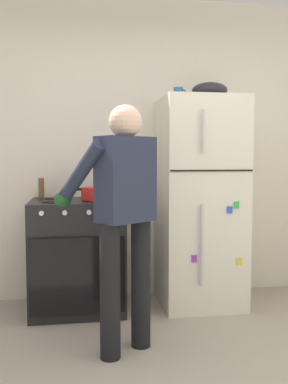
% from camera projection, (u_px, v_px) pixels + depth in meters
% --- Properties ---
extents(kitchen_wall_back, '(6.00, 0.10, 2.70)m').
position_uv_depth(kitchen_wall_back, '(136.00, 149.00, 3.96)').
color(kitchen_wall_back, silver).
rests_on(kitchen_wall_back, ground).
extents(refrigerator, '(0.68, 0.72, 1.77)m').
position_uv_depth(refrigerator, '(199.00, 202.00, 3.70)').
color(refrigerator, silver).
rests_on(refrigerator, ground).
extents(stove_range, '(0.76, 0.67, 0.92)m').
position_uv_depth(stove_range, '(77.00, 256.00, 3.56)').
color(stove_range, black).
rests_on(stove_range, ground).
extents(person_cook, '(0.68, 0.74, 1.60)m').
position_uv_depth(person_cook, '(122.00, 206.00, 2.76)').
color(person_cook, black).
rests_on(person_cook, ground).
extents(red_pot, '(0.35, 0.25, 0.10)m').
position_uv_depth(red_pot, '(96.00, 193.00, 3.51)').
color(red_pot, red).
rests_on(red_pot, stove_range).
extents(coffee_mug, '(0.11, 0.08, 0.10)m').
position_uv_depth(coffee_mug, '(179.00, 93.00, 3.65)').
color(coffee_mug, '#2D6093').
rests_on(coffee_mug, refrigerator).
extents(pepper_mill, '(0.05, 0.05, 0.17)m').
position_uv_depth(pepper_mill, '(41.00, 188.00, 3.68)').
color(pepper_mill, brown).
rests_on(pepper_mill, stove_range).
extents(mixing_bowl, '(0.30, 0.30, 0.14)m').
position_uv_depth(mixing_bowl, '(209.00, 91.00, 3.64)').
color(mixing_bowl, black).
rests_on(mixing_bowl, refrigerator).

